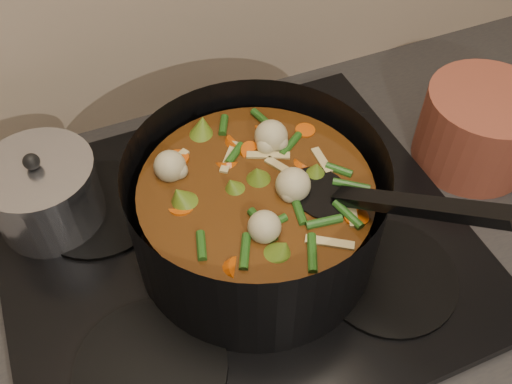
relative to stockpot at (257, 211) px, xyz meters
name	(u,v)px	position (x,y,z in m)	size (l,w,h in m)	color
counter	(243,379)	(-0.02, 0.02, -0.55)	(2.64, 0.64, 0.91)	brown
stovetop	(237,245)	(-0.02, 0.02, -0.08)	(0.62, 0.54, 0.03)	black
stockpot	(257,211)	(0.00, 0.00, 0.00)	(0.39, 0.42, 0.23)	black
saucepan	(45,193)	(-0.24, 0.16, -0.02)	(0.15, 0.15, 0.12)	silver
terracotta_crock	(479,128)	(0.38, 0.04, -0.03)	(0.18, 0.18, 0.12)	brown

